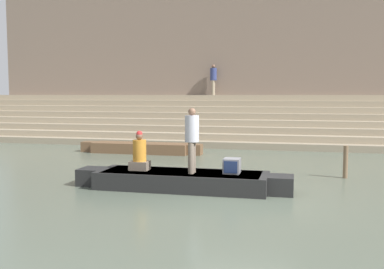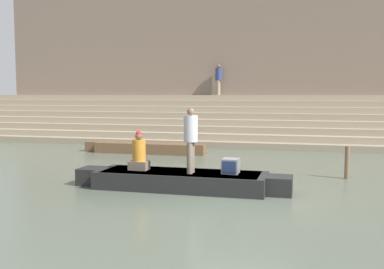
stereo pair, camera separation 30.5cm
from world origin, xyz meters
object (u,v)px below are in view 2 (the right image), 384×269
at_px(person_standing, 191,136).
at_px(person_on_steps, 219,78).
at_px(rowboat_main, 181,180).
at_px(mooring_post, 347,162).
at_px(moored_boat_shore, 144,147).
at_px(tv_set, 231,166).
at_px(person_rowing, 139,154).

distance_m(person_standing, person_on_steps, 14.29).
xyz_separation_m(rowboat_main, mooring_post, (4.44, 2.70, 0.25)).
bearing_deg(mooring_post, moored_boat_shore, 153.14).
distance_m(rowboat_main, mooring_post, 5.20).
height_order(person_standing, mooring_post, person_standing).
height_order(moored_boat_shore, mooring_post, mooring_post).
relative_size(person_standing, moored_boat_shore, 0.32).
relative_size(moored_boat_shore, mooring_post, 5.45).
xyz_separation_m(tv_set, mooring_post, (3.09, 2.60, -0.17)).
bearing_deg(person_standing, person_rowing, -168.71).
relative_size(rowboat_main, moored_boat_shore, 1.09).
distance_m(tv_set, moored_boat_shore, 8.34).
bearing_deg(mooring_post, person_standing, -145.59).
bearing_deg(mooring_post, tv_set, -139.91).
bearing_deg(person_on_steps, person_rowing, 88.30).
xyz_separation_m(rowboat_main, person_on_steps, (-1.77, 13.87, 3.24)).
xyz_separation_m(person_standing, tv_set, (1.03, 0.22, -0.79)).
height_order(person_standing, person_on_steps, person_on_steps).
xyz_separation_m(mooring_post, person_on_steps, (-6.21, 11.17, 3.00)).
xyz_separation_m(person_rowing, person_on_steps, (-0.58, 13.85, 2.60)).
bearing_deg(mooring_post, person_on_steps, 119.08).
bearing_deg(person_rowing, person_standing, -6.91).
bearing_deg(person_standing, person_on_steps, 115.14).
bearing_deg(moored_boat_shore, person_standing, -60.07).
height_order(mooring_post, person_on_steps, person_on_steps).
bearing_deg(person_rowing, moored_boat_shore, 108.20).
relative_size(person_rowing, person_on_steps, 0.63).
distance_m(rowboat_main, person_standing, 1.25).
bearing_deg(person_rowing, mooring_post, 23.90).
xyz_separation_m(tv_set, person_on_steps, (-3.12, 13.77, 2.83)).
bearing_deg(person_on_steps, rowboat_main, 93.19).
bearing_deg(tv_set, mooring_post, 47.63).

